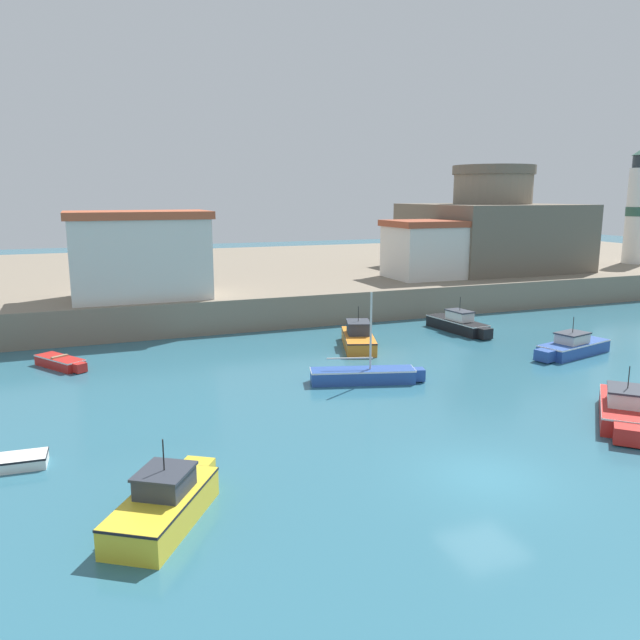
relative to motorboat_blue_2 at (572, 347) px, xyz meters
The scene contains 13 objects.
ground_plane 18.01m from the motorboat_blue_2, 141.01° to the right, with size 200.00×200.00×0.00m, color #2D667A.
quay_seawall 35.31m from the motorboat_blue_2, 113.35° to the left, with size 120.00×40.00×2.21m, color gray.
motorboat_blue_2 is the anchor object (origin of this frame).
dinghy_red_3 28.08m from the motorboat_blue_2, 164.12° to the left, with size 2.64×3.47×0.63m.
motorboat_red_4 10.80m from the motorboat_blue_2, 122.30° to the right, with size 4.87×4.92×2.31m.
motorboat_yellow_5 26.15m from the motorboat_blue_2, 156.60° to the right, with size 3.75×4.76×2.42m.
motorboat_orange_6 12.19m from the motorboat_blue_2, 149.31° to the left, with size 3.22×5.73×2.44m.
sailboat_blue_7 13.23m from the motorboat_blue_2, behind, with size 5.60×2.57×4.43m.
motorboat_black_8 8.01m from the motorboat_blue_2, 108.34° to the left, with size 1.95×5.59×2.34m.
fortress 24.39m from the motorboat_blue_2, 65.16° to the left, with size 13.27×13.27×9.33m.
lighthouse 33.43m from the motorboat_blue_2, 37.21° to the left, with size 2.42×2.42×11.27m.
harbor_shed_near_wharf 18.32m from the motorboat_blue_2, 83.55° to the left, with size 8.53×5.27×4.69m.
harbor_shed_far_end 27.42m from the motorboat_blue_2, 144.44° to the left, with size 9.11×5.47×5.70m.
Camera 1 is at (-11.79, -15.49, 8.96)m, focal length 35.00 mm.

